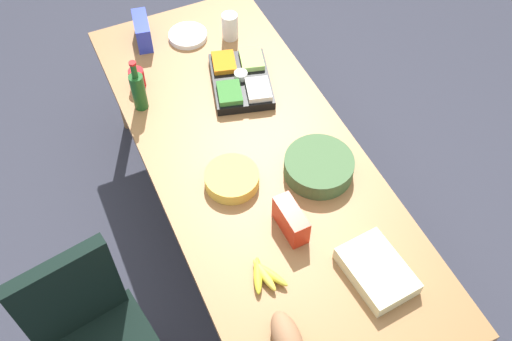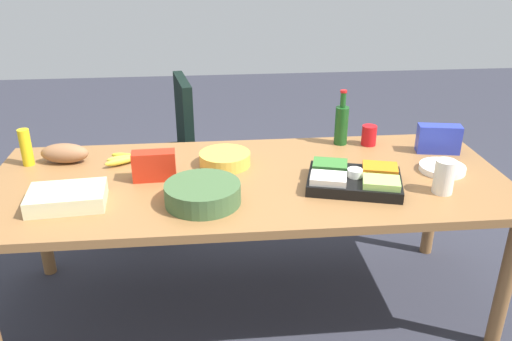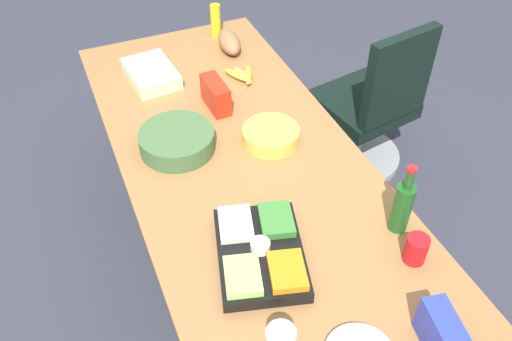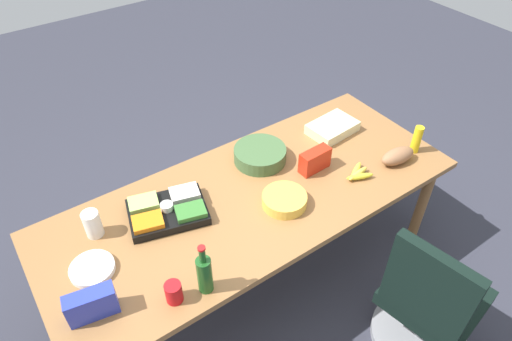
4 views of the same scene
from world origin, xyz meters
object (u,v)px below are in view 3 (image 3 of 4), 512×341
at_px(bread_loaf, 229,42).
at_px(wine_bottle, 402,206).
at_px(veggie_tray, 260,252).
at_px(office_chair, 368,116).
at_px(chip_bowl, 271,135).
at_px(chip_bag_blue, 444,340).
at_px(conference_table, 246,177).
at_px(chip_bag_red, 216,95).
at_px(salad_bowl, 177,141).
at_px(banana_bunch, 243,75).
at_px(red_solo_cup, 416,249).
at_px(sheet_cake, 151,74).
at_px(mustard_bottle, 216,21).

distance_m(bread_loaf, wine_bottle, 1.46).
bearing_deg(wine_bottle, veggie_tray, 82.83).
bearing_deg(office_chair, bread_loaf, 59.32).
xyz_separation_m(office_chair, chip_bowl, (-0.39, 0.81, 0.41)).
height_order(office_chair, chip_bag_blue, office_chair).
height_order(conference_table, chip_bowl, chip_bowl).
relative_size(conference_table, chip_bag_red, 12.28).
relative_size(veggie_tray, chip_bag_blue, 2.20).
relative_size(conference_table, bread_loaf, 10.23).
height_order(conference_table, wine_bottle, wine_bottle).
relative_size(salad_bowl, chip_bowl, 1.29).
bearing_deg(veggie_tray, chip_bowl, -27.38).
height_order(banana_bunch, chip_bowl, chip_bowl).
bearing_deg(salad_bowl, conference_table, -133.06).
height_order(salad_bowl, chip_bag_blue, chip_bag_blue).
distance_m(wine_bottle, banana_bunch, 1.17).
distance_m(banana_bunch, red_solo_cup, 1.31).
distance_m(chip_bowl, chip_bag_blue, 1.13).
bearing_deg(red_solo_cup, salad_bowl, 33.28).
bearing_deg(veggie_tray, banana_bunch, -18.83).
height_order(office_chair, sheet_cake, office_chair).
bearing_deg(sheet_cake, conference_table, -166.05).
bearing_deg(banana_bunch, bread_loaf, -7.84).
relative_size(office_chair, salad_bowl, 2.99).
bearing_deg(chip_bag_red, banana_bunch, -50.34).
distance_m(veggie_tray, chip_bowl, 0.65).
bearing_deg(salad_bowl, office_chair, -76.98).
bearing_deg(chip_bowl, chip_bag_red, 21.93).
bearing_deg(chip_bowl, wine_bottle, -160.27).
xyz_separation_m(conference_table, chip_bowl, (0.11, -0.16, 0.10)).
bearing_deg(conference_table, chip_bag_blue, -167.65).
bearing_deg(salad_bowl, sheet_cake, -3.57).
bearing_deg(salad_bowl, chip_bag_red, -49.15).
relative_size(red_solo_cup, chip_bag_blue, 0.50).
distance_m(sheet_cake, veggie_tray, 1.27).
height_order(banana_bunch, mustard_bottle, mustard_bottle).
distance_m(salad_bowl, chip_bag_red, 0.34).
xyz_separation_m(banana_bunch, chip_bowl, (-0.51, 0.07, 0.01)).
distance_m(bread_loaf, chip_bag_red, 0.53).
height_order(conference_table, salad_bowl, salad_bowl).
height_order(chip_bowl, chip_bag_blue, chip_bag_blue).
relative_size(veggie_tray, chip_bag_red, 2.42).
bearing_deg(bread_loaf, sheet_cake, 103.82).
bearing_deg(banana_bunch, wine_bottle, -172.02).
bearing_deg(banana_bunch, chip_bag_blue, 179.69).
relative_size(office_chair, sheet_cake, 3.06).
bearing_deg(chip_bowl, conference_table, 123.26).
xyz_separation_m(salad_bowl, bread_loaf, (0.69, -0.51, 0.01)).
bearing_deg(chip_bowl, bread_loaf, -7.87).
distance_m(banana_bunch, chip_bag_red, 0.27).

